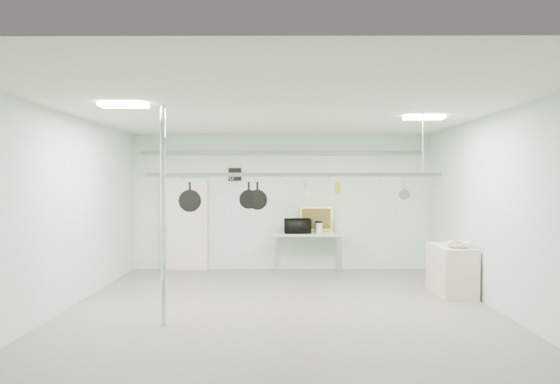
{
  "coord_description": "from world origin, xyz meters",
  "views": [
    {
      "loc": [
        0.03,
        -7.8,
        2.1
      ],
      "look_at": [
        -0.02,
        1.0,
        1.9
      ],
      "focal_mm": 32.0,
      "sensor_mm": 36.0,
      "label": 1
    }
  ],
  "objects_px": {
    "chrome_pole": "(163,215)",
    "prep_table": "(308,236)",
    "skillet_left": "(190,196)",
    "pot_rack": "(293,173)",
    "coffee_canister": "(319,228)",
    "microwave": "(298,226)",
    "skillet_mid": "(249,195)",
    "skillet_right": "(257,195)",
    "side_cabinet": "(451,270)",
    "fruit_bowl": "(458,245)"
  },
  "relations": [
    {
      "from": "chrome_pole",
      "to": "skillet_left",
      "type": "bearing_deg",
      "value": 76.41
    },
    {
      "from": "chrome_pole",
      "to": "skillet_left",
      "type": "relative_size",
      "value": 6.81
    },
    {
      "from": "coffee_canister",
      "to": "skillet_mid",
      "type": "bearing_deg",
      "value": -112.59
    },
    {
      "from": "pot_rack",
      "to": "fruit_bowl",
      "type": "bearing_deg",
      "value": 15.53
    },
    {
      "from": "fruit_bowl",
      "to": "skillet_right",
      "type": "bearing_deg",
      "value": -166.93
    },
    {
      "from": "prep_table",
      "to": "microwave",
      "type": "relative_size",
      "value": 2.69
    },
    {
      "from": "coffee_canister",
      "to": "skillet_mid",
      "type": "distance_m",
      "value": 3.7
    },
    {
      "from": "chrome_pole",
      "to": "prep_table",
      "type": "height_order",
      "value": "chrome_pole"
    },
    {
      "from": "pot_rack",
      "to": "fruit_bowl",
      "type": "distance_m",
      "value": 3.33
    },
    {
      "from": "microwave",
      "to": "fruit_bowl",
      "type": "height_order",
      "value": "microwave"
    },
    {
      "from": "prep_table",
      "to": "fruit_bowl",
      "type": "bearing_deg",
      "value": -43.98
    },
    {
      "from": "side_cabinet",
      "to": "fruit_bowl",
      "type": "height_order",
      "value": "fruit_bowl"
    },
    {
      "from": "prep_table",
      "to": "side_cabinet",
      "type": "distance_m",
      "value": 3.39
    },
    {
      "from": "prep_table",
      "to": "coffee_canister",
      "type": "xyz_separation_m",
      "value": [
        0.26,
        0.03,
        0.19
      ]
    },
    {
      "from": "fruit_bowl",
      "to": "chrome_pole",
      "type": "bearing_deg",
      "value": -160.49
    },
    {
      "from": "chrome_pole",
      "to": "prep_table",
      "type": "distance_m",
      "value": 4.85
    },
    {
      "from": "skillet_left",
      "to": "chrome_pole",
      "type": "bearing_deg",
      "value": -109.86
    },
    {
      "from": "microwave",
      "to": "coffee_canister",
      "type": "height_order",
      "value": "microwave"
    },
    {
      "from": "pot_rack",
      "to": "fruit_bowl",
      "type": "relative_size",
      "value": 11.56
    },
    {
      "from": "side_cabinet",
      "to": "fruit_bowl",
      "type": "distance_m",
      "value": 0.57
    },
    {
      "from": "coffee_canister",
      "to": "fruit_bowl",
      "type": "xyz_separation_m",
      "value": [
        2.31,
        -2.5,
        -0.07
      ]
    },
    {
      "from": "prep_table",
      "to": "skillet_right",
      "type": "relative_size",
      "value": 3.66
    },
    {
      "from": "side_cabinet",
      "to": "pot_rack",
      "type": "bearing_deg",
      "value": -159.55
    },
    {
      "from": "microwave",
      "to": "skillet_right",
      "type": "height_order",
      "value": "skillet_right"
    },
    {
      "from": "chrome_pole",
      "to": "pot_rack",
      "type": "bearing_deg",
      "value": 25.35
    },
    {
      "from": "chrome_pole",
      "to": "prep_table",
      "type": "relative_size",
      "value": 2.0
    },
    {
      "from": "pot_rack",
      "to": "coffee_canister",
      "type": "height_order",
      "value": "pot_rack"
    },
    {
      "from": "microwave",
      "to": "skillet_right",
      "type": "relative_size",
      "value": 1.36
    },
    {
      "from": "side_cabinet",
      "to": "skillet_left",
      "type": "height_order",
      "value": "skillet_left"
    },
    {
      "from": "skillet_right",
      "to": "skillet_left",
      "type": "bearing_deg",
      "value": -170.32
    },
    {
      "from": "microwave",
      "to": "skillet_left",
      "type": "xyz_separation_m",
      "value": [
        -1.85,
        -3.24,
        0.78
      ]
    },
    {
      "from": "prep_table",
      "to": "pot_rack",
      "type": "relative_size",
      "value": 0.33
    },
    {
      "from": "chrome_pole",
      "to": "side_cabinet",
      "type": "height_order",
      "value": "chrome_pole"
    },
    {
      "from": "side_cabinet",
      "to": "pot_rack",
      "type": "xyz_separation_m",
      "value": [
        -2.95,
        -1.1,
        1.78
      ]
    },
    {
      "from": "prep_table",
      "to": "skillet_left",
      "type": "relative_size",
      "value": 3.41
    },
    {
      "from": "coffee_canister",
      "to": "fruit_bowl",
      "type": "distance_m",
      "value": 3.4
    },
    {
      "from": "prep_table",
      "to": "skillet_right",
      "type": "distance_m",
      "value": 3.6
    },
    {
      "from": "skillet_mid",
      "to": "skillet_right",
      "type": "xyz_separation_m",
      "value": [
        0.14,
        0.0,
        0.0
      ]
    },
    {
      "from": "chrome_pole",
      "to": "skillet_right",
      "type": "relative_size",
      "value": 7.33
    },
    {
      "from": "microwave",
      "to": "skillet_mid",
      "type": "xyz_separation_m",
      "value": [
        -0.89,
        -3.24,
        0.79
      ]
    },
    {
      "from": "side_cabinet",
      "to": "fruit_bowl",
      "type": "bearing_deg",
      "value": -86.69
    },
    {
      "from": "pot_rack",
      "to": "skillet_left",
      "type": "height_order",
      "value": "pot_rack"
    },
    {
      "from": "prep_table",
      "to": "coffee_canister",
      "type": "relative_size",
      "value": 7.0
    },
    {
      "from": "fruit_bowl",
      "to": "skillet_left",
      "type": "relative_size",
      "value": 0.88
    },
    {
      "from": "side_cabinet",
      "to": "skillet_mid",
      "type": "distance_m",
      "value": 4.09
    },
    {
      "from": "coffee_canister",
      "to": "skillet_right",
      "type": "xyz_separation_m",
      "value": [
        -1.24,
        -3.33,
        0.85
      ]
    },
    {
      "from": "prep_table",
      "to": "side_cabinet",
      "type": "bearing_deg",
      "value": -40.79
    },
    {
      "from": "side_cabinet",
      "to": "skillet_left",
      "type": "bearing_deg",
      "value": -166.64
    },
    {
      "from": "side_cabinet",
      "to": "fruit_bowl",
      "type": "relative_size",
      "value": 2.89
    },
    {
      "from": "pot_rack",
      "to": "skillet_mid",
      "type": "distance_m",
      "value": 0.81
    }
  ]
}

